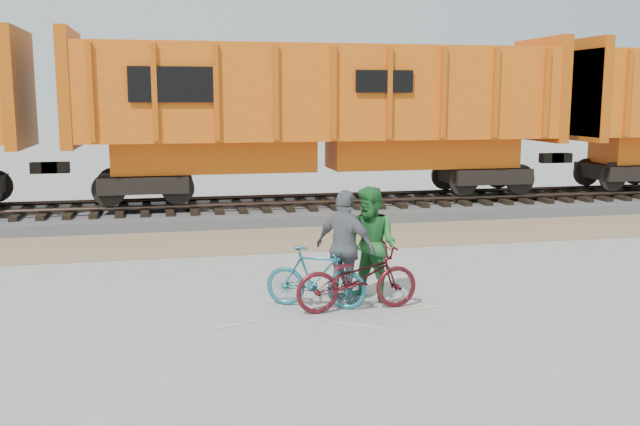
# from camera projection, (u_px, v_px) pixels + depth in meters

# --- Properties ---
(ground) EXTENTS (120.00, 120.00, 0.00)m
(ground) POSITION_uv_depth(u_px,v_px,m) (292.00, 306.00, 11.81)
(ground) COLOR #9E9E99
(ground) RESTS_ON ground
(gravel_strip) EXTENTS (120.00, 3.00, 0.02)m
(gravel_strip) POSITION_uv_depth(u_px,v_px,m) (253.00, 241.00, 17.12)
(gravel_strip) COLOR #9F8463
(gravel_strip) RESTS_ON ground
(ballast_bed) EXTENTS (120.00, 4.00, 0.30)m
(ballast_bed) POSITION_uv_depth(u_px,v_px,m) (239.00, 212.00, 20.48)
(ballast_bed) COLOR slate
(ballast_bed) RESTS_ON ground
(track) EXTENTS (120.00, 2.60, 0.24)m
(track) POSITION_uv_depth(u_px,v_px,m) (239.00, 201.00, 20.43)
(track) COLOR black
(track) RESTS_ON ballast_bed
(hopper_car_center) EXTENTS (14.00, 3.13, 4.65)m
(hopper_car_center) POSITION_uv_depth(u_px,v_px,m) (321.00, 112.00, 20.51)
(hopper_car_center) COLOR black
(hopper_car_center) RESTS_ON track
(bicycle_teal) EXTENTS (1.73, 1.17, 1.02)m
(bicycle_teal) POSITION_uv_depth(u_px,v_px,m) (316.00, 277.00, 11.66)
(bicycle_teal) COLOR #216977
(bicycle_teal) RESTS_ON ground
(bicycle_maroon) EXTENTS (2.09, 0.87, 1.07)m
(bicycle_maroon) POSITION_uv_depth(u_px,v_px,m) (357.00, 278.00, 11.50)
(bicycle_maroon) COLOR #4C1016
(bicycle_maroon) RESTS_ON ground
(person_man) EXTENTS (1.18, 1.20, 1.95)m
(person_man) POSITION_uv_depth(u_px,v_px,m) (372.00, 244.00, 11.98)
(person_man) COLOR #287431
(person_man) RESTS_ON ground
(person_woman) EXTENTS (1.11, 1.14, 1.92)m
(person_woman) POSITION_uv_depth(u_px,v_px,m) (345.00, 248.00, 11.80)
(person_woman) COLOR slate
(person_woman) RESTS_ON ground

